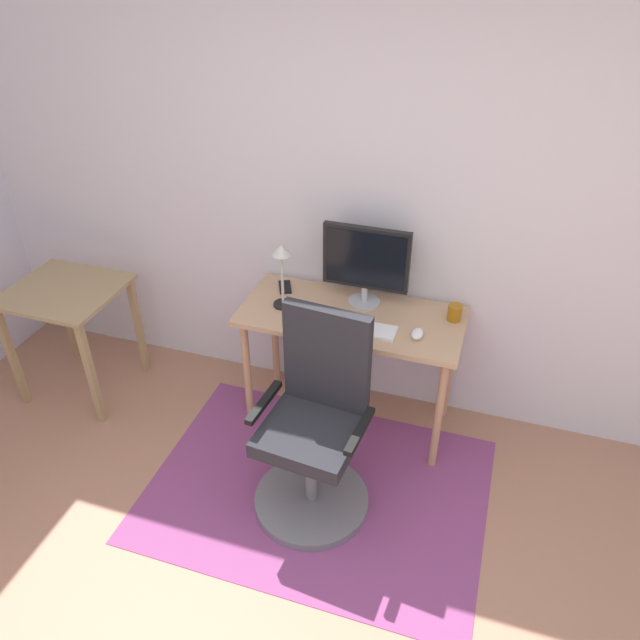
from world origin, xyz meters
The scene contains 11 objects.
wall_back centered at (0.00, 2.20, 1.30)m, with size 6.00×0.10×2.60m, color silver.
area_rug centered at (-0.11, 1.26, 0.00)m, with size 1.77×1.30×0.01m, color #823C6E.
desk centered at (-0.10, 1.85, 0.66)m, with size 1.22×0.55×0.76m.
monitor centered at (-0.07, 1.99, 1.03)m, with size 0.48×0.18×0.46m.
keyboard centered at (-0.05, 1.73, 0.77)m, with size 0.43×0.13×0.02m, color white.
computer_mouse centered at (0.27, 1.76, 0.78)m, with size 0.06×0.10×0.03m, color white.
coffee_cup centered at (0.43, 1.97, 0.81)m, with size 0.08×0.08×0.09m, color #985E10.
cell_phone centered at (-0.55, 2.00, 0.77)m, with size 0.07×0.14×0.01m, color black.
desk_lamp centered at (-0.49, 1.82, 1.03)m, with size 0.11×0.11×0.38m.
office_chair centered at (-0.10, 1.22, 0.42)m, with size 0.60×0.60×1.10m.
side_table centered at (-1.81, 1.63, 0.60)m, with size 0.64×0.59×0.74m.
Camera 1 is at (0.60, -0.87, 2.61)m, focal length 34.66 mm.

